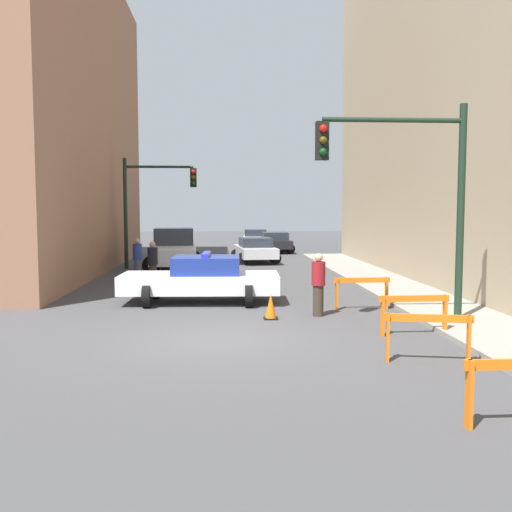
# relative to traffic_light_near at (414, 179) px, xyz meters

# --- Properties ---
(ground_plane) EXTENTS (120.00, 120.00, 0.00)m
(ground_plane) POSITION_rel_traffic_light_near_xyz_m (-4.73, -1.32, -3.53)
(ground_plane) COLOR #424244
(sidewalk_right) EXTENTS (2.40, 44.00, 0.12)m
(sidewalk_right) POSITION_rel_traffic_light_near_xyz_m (1.47, -1.32, -3.47)
(sidewalk_right) COLOR gray
(sidewalk_right) RESTS_ON ground_plane
(traffic_light_near) EXTENTS (3.64, 0.35, 5.20)m
(traffic_light_near) POSITION_rel_traffic_light_near_xyz_m (0.00, 0.00, 0.00)
(traffic_light_near) COLOR black
(traffic_light_near) RESTS_ON sidewalk_right
(traffic_light_far) EXTENTS (3.44, 0.35, 5.20)m
(traffic_light_far) POSITION_rel_traffic_light_near_xyz_m (-8.03, 13.76, -0.13)
(traffic_light_far) COLOR black
(traffic_light_far) RESTS_ON ground_plane
(police_car) EXTENTS (4.76, 2.48, 1.52)m
(police_car) POSITION_rel_traffic_light_near_xyz_m (-5.21, 3.58, -2.81)
(police_car) COLOR white
(police_car) RESTS_ON ground_plane
(white_truck) EXTENTS (2.86, 5.51, 1.90)m
(white_truck) POSITION_rel_traffic_light_near_xyz_m (-6.86, 13.35, -2.62)
(white_truck) COLOR silver
(white_truck) RESTS_ON ground_plane
(parked_car_near) EXTENTS (2.54, 4.45, 1.31)m
(parked_car_near) POSITION_rel_traffic_light_near_xyz_m (-2.83, 16.64, -2.86)
(parked_car_near) COLOR silver
(parked_car_near) RESTS_ON ground_plane
(parked_car_mid) EXTENTS (2.38, 4.36, 1.31)m
(parked_car_mid) POSITION_rel_traffic_light_near_xyz_m (-1.14, 23.64, -2.86)
(parked_car_mid) COLOR black
(parked_car_mid) RESTS_ON ground_plane
(parked_car_far) EXTENTS (2.45, 4.40, 1.31)m
(parked_car_far) POSITION_rel_traffic_light_near_xyz_m (-2.08, 28.86, -2.86)
(parked_car_far) COLOR silver
(parked_car_far) RESTS_ON ground_plane
(pedestrian_crossing) EXTENTS (0.51, 0.51, 1.66)m
(pedestrian_crossing) POSITION_rel_traffic_light_near_xyz_m (-7.08, 7.03, -2.67)
(pedestrian_crossing) COLOR #382D23
(pedestrian_crossing) RESTS_ON ground_plane
(pedestrian_corner) EXTENTS (0.37, 0.37, 1.66)m
(pedestrian_corner) POSITION_rel_traffic_light_near_xyz_m (-7.96, 9.35, -2.67)
(pedestrian_corner) COLOR #474C66
(pedestrian_corner) RESTS_ON ground_plane
(pedestrian_sidewalk) EXTENTS (0.37, 0.37, 1.66)m
(pedestrian_sidewalk) POSITION_rel_traffic_light_near_xyz_m (-2.07, 1.24, -2.67)
(pedestrian_sidewalk) COLOR #382D23
(pedestrian_sidewalk) RESTS_ON ground_plane
(barrier_mid) EXTENTS (1.58, 0.44, 0.90)m
(barrier_mid) POSITION_rel_traffic_light_near_xyz_m (-0.85, -3.44, -2.91)
(barrier_mid) COLOR orange
(barrier_mid) RESTS_ON ground_plane
(barrier_back) EXTENTS (1.60, 0.22, 0.90)m
(barrier_back) POSITION_rel_traffic_light_near_xyz_m (-0.33, -1.17, -2.91)
(barrier_back) COLOR orange
(barrier_back) RESTS_ON ground_plane
(barrier_corner) EXTENTS (1.60, 0.22, 0.90)m
(barrier_corner) POSITION_rel_traffic_light_near_xyz_m (-0.69, 2.15, -2.91)
(barrier_corner) COLOR orange
(barrier_corner) RESTS_ON ground_plane
(traffic_cone) EXTENTS (0.36, 0.36, 0.66)m
(traffic_cone) POSITION_rel_traffic_light_near_xyz_m (-3.36, 0.91, -3.21)
(traffic_cone) COLOR black
(traffic_cone) RESTS_ON ground_plane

